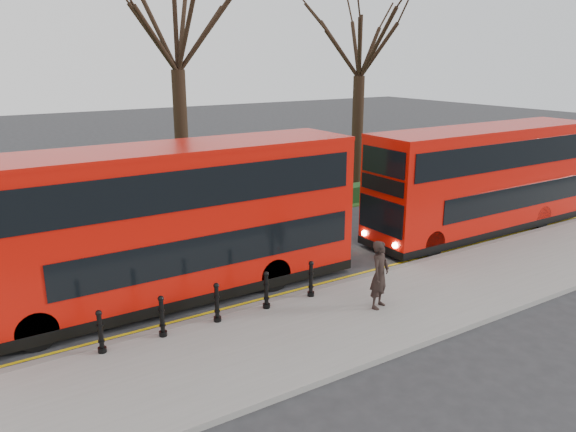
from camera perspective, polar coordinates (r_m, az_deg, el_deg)
ground at (r=16.68m, az=-3.47°, el=-7.80°), size 120.00×120.00×0.00m
pavement at (r=14.35m, az=2.51°, el=-11.60°), size 60.00×4.00×0.15m
kerb at (r=15.86m, az=-1.69°, el=-8.79°), size 60.00×0.25×0.16m
grass_verge at (r=30.07m, az=-17.60°, el=2.37°), size 60.00×18.00×0.06m
hedge at (r=22.39m, az=-12.03°, el=-0.77°), size 60.00×0.90×0.80m
yellow_line_outer at (r=16.12m, az=-2.24°, el=-8.63°), size 60.00×0.10×0.01m
yellow_line_inner at (r=16.28m, az=-2.60°, el=-8.38°), size 60.00×0.10×0.01m
tree_mid at (r=25.22m, az=-11.37°, el=18.88°), size 7.15×7.15×11.18m
tree_right at (r=30.37m, az=7.37°, el=17.40°), size 6.64×6.64×10.38m
bollard_row at (r=14.56m, az=-7.23°, el=-8.78°), size 5.99×0.15×1.00m
bus_lead at (r=15.95m, az=-11.81°, el=-0.82°), size 10.98×2.52×4.37m
bus_rear at (r=22.98m, az=19.14°, el=3.43°), size 10.34×2.38×4.11m
pedestrian at (r=15.26m, az=9.31°, el=-5.90°), size 0.81×0.69×1.87m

